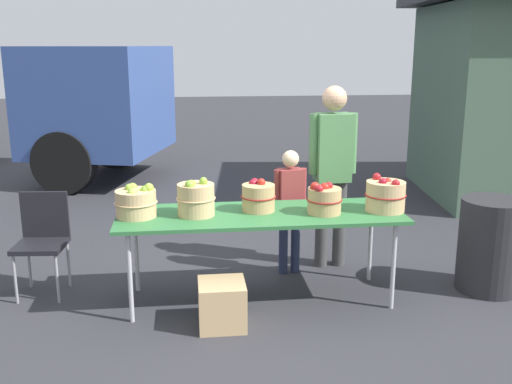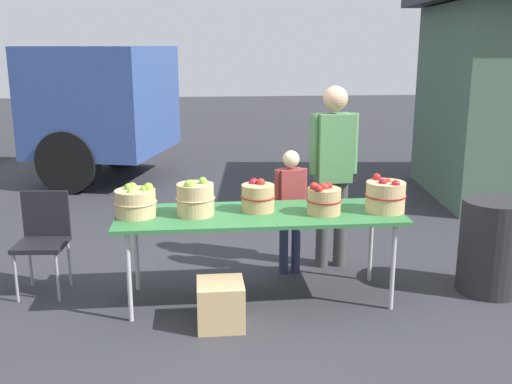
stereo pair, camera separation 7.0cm
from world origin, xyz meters
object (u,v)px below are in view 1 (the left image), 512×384
market_table (260,218)px  folding_chair (42,235)px  apple_basket_red_0 (258,197)px  vendor_adult (333,163)px  trash_barrel (491,245)px  child_customer (290,202)px  apple_basket_red_1 (324,200)px  produce_crate (222,304)px  apple_basket_green_1 (196,199)px  apple_basket_green_0 (136,202)px  apple_basket_red_2 (385,195)px

market_table → folding_chair: folding_chair is taller
apple_basket_red_0 → vendor_adult: size_ratio=0.17×
trash_barrel → child_customer: bearing=160.3°
apple_basket_red_1 → produce_crate: bearing=-156.0°
market_table → trash_barrel: 2.01m
apple_basket_green_1 → apple_basket_red_0: apple_basket_green_1 is taller
vendor_adult → produce_crate: 1.81m
vendor_adult → child_customer: bearing=16.5°
child_customer → apple_basket_red_0: bearing=46.4°
vendor_adult → apple_basket_red_0: bearing=37.1°
apple_basket_green_0 → vendor_adult: bearing=21.6°
vendor_adult → trash_barrel: vendor_adult is taller
folding_chair → trash_barrel: 3.82m
vendor_adult → trash_barrel: (1.22, -0.73, -0.61)m
apple_basket_green_0 → apple_basket_green_1: size_ratio=1.08×
market_table → apple_basket_red_0: size_ratio=8.00×
market_table → apple_basket_green_1: (-0.52, -0.01, 0.18)m
apple_basket_red_0 → apple_basket_red_2: size_ratio=0.85×
folding_chair → trash_barrel: size_ratio=1.07×
apple_basket_green_0 → apple_basket_red_2: bearing=-1.9°
market_table → apple_basket_red_0: (-0.01, 0.07, 0.16)m
apple_basket_green_1 → vendor_adult: vendor_adult is taller
apple_basket_red_0 → apple_basket_red_2: 1.04m
apple_basket_red_1 → trash_barrel: size_ratio=0.36×
apple_basket_red_0 → vendor_adult: 1.01m
vendor_adult → folding_chair: size_ratio=1.99×
apple_basket_green_1 → apple_basket_red_1: size_ratio=1.08×
apple_basket_green_0 → child_customer: (1.33, 0.55, -0.19)m
market_table → apple_basket_red_0: 0.17m
folding_chair → produce_crate: (1.46, -0.82, -0.33)m
folding_chair → apple_basket_green_0: bearing=-19.0°
apple_basket_red_2 → apple_basket_green_0: bearing=178.1°
apple_basket_green_1 → folding_chair: (-1.29, 0.38, -0.38)m
apple_basket_green_1 → apple_basket_red_2: apple_basket_green_1 is taller
apple_basket_red_1 → folding_chair: 2.38m
apple_basket_red_2 → produce_crate: size_ratio=0.96×
apple_basket_red_2 → produce_crate: apple_basket_red_2 is taller
apple_basket_red_0 → child_customer: 0.63m
apple_basket_red_0 → apple_basket_red_1: size_ratio=0.99×
child_customer → produce_crate: 1.32m
child_customer → apple_basket_green_0: bearing=14.5°
apple_basket_green_1 → child_customer: child_customer is taller
apple_basket_red_2 → trash_barrel: apple_basket_red_2 is taller
vendor_adult → child_customer: size_ratio=1.48×
trash_barrel → vendor_adult: bearing=149.2°
apple_basket_red_1 → apple_basket_red_2: size_ratio=0.86×
apple_basket_red_0 → trash_barrel: apple_basket_red_0 is taller
market_table → trash_barrel: trash_barrel is taller
market_table → apple_basket_green_0: 1.00m
market_table → apple_basket_red_1: size_ratio=7.95×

